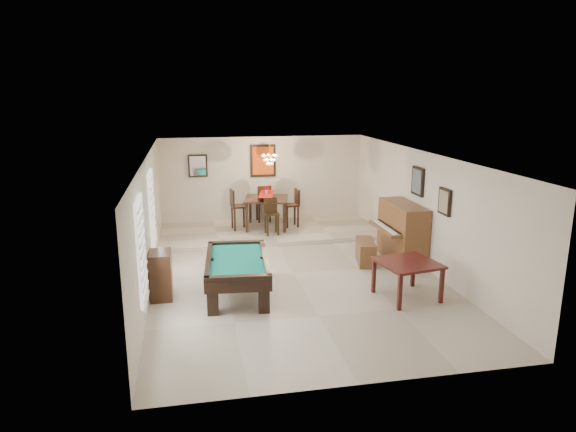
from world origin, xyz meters
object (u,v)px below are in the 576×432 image
object	(u,v)px
upright_piano	(396,233)
dining_chair_south	(272,217)
square_table	(407,280)
dining_chair_north	(263,203)
flower_vase	(266,190)
dining_table	(267,211)
piano_bench	(366,252)
dining_chair_west	(239,209)
apothecary_chest	(161,275)
chandelier	(270,156)
dining_chair_east	(291,208)
pool_table	(238,277)

from	to	relation	value
upright_piano	dining_chair_south	size ratio (longest dim) A/B	1.69
square_table	dining_chair_north	size ratio (longest dim) A/B	0.96
square_table	flower_vase	world-z (taller)	flower_vase
square_table	dining_table	xyz separation A→B (m)	(-1.93, 5.24, 0.24)
piano_bench	dining_chair_west	size ratio (longest dim) A/B	0.84
apothecary_chest	dining_chair_west	bearing A→B (deg)	65.70
upright_piano	dining_chair_north	bearing A→B (deg)	123.37
apothecary_chest	chandelier	bearing A→B (deg)	55.62
piano_bench	dining_chair_north	size ratio (longest dim) A/B	0.87
square_table	chandelier	world-z (taller)	chandelier
dining_table	dining_chair_south	world-z (taller)	dining_chair_south
apothecary_chest	flower_vase	size ratio (longest dim) A/B	4.18
apothecary_chest	dining_chair_south	world-z (taller)	dining_chair_south
square_table	dining_chair_east	xyz separation A→B (m)	(-1.23, 5.24, 0.29)
dining_chair_south	pool_table	bearing A→B (deg)	-111.09
dining_chair_east	dining_table	bearing A→B (deg)	-95.57
dining_chair_south	dining_chair_east	world-z (taller)	dining_chair_east
dining_chair_south	dining_chair_west	size ratio (longest dim) A/B	0.86
dining_table	dining_chair_east	size ratio (longest dim) A/B	1.09
apothecary_chest	flower_vase	bearing A→B (deg)	57.91
piano_bench	dining_chair_west	distance (m)	4.08
upright_piano	chandelier	world-z (taller)	chandelier
dining_chair_east	apothecary_chest	bearing A→B (deg)	-43.76
piano_bench	dining_chair_east	bearing A→B (deg)	110.05
dining_chair_east	piano_bench	bearing A→B (deg)	14.56
upright_piano	dining_chair_north	size ratio (longest dim) A/B	1.50
pool_table	dining_chair_north	xyz separation A→B (m)	(1.28, 5.23, 0.30)
dining_table	dining_chair_north	xyz separation A→B (m)	(0.02, 0.76, 0.06)
apothecary_chest	dining_chair_east	xyz separation A→B (m)	(3.42, 4.34, 0.20)
pool_table	upright_piano	size ratio (longest dim) A/B	1.33
pool_table	flower_vase	world-z (taller)	flower_vase
dining_chair_east	flower_vase	bearing A→B (deg)	-95.57
upright_piano	apothecary_chest	xyz separation A→B (m)	(-5.29, -1.22, -0.23)
pool_table	flower_vase	bearing A→B (deg)	78.76
upright_piano	apothecary_chest	distance (m)	5.44
upright_piano	apothecary_chest	bearing A→B (deg)	-167.02
upright_piano	dining_chair_west	distance (m)	4.55
dining_table	dining_chair_east	distance (m)	0.70
pool_table	square_table	xyz separation A→B (m)	(3.20, -0.77, -0.00)
flower_vase	dining_chair_east	distance (m)	0.89
apothecary_chest	dining_table	world-z (taller)	dining_table
pool_table	apothecary_chest	distance (m)	1.47
piano_bench	apothecary_chest	xyz separation A→B (m)	(-4.57, -1.21, 0.20)
flower_vase	piano_bench	bearing A→B (deg)	-59.51
upright_piano	apothecary_chest	world-z (taller)	upright_piano
dining_table	dining_chair_north	bearing A→B (deg)	88.80
pool_table	dining_table	distance (m)	4.65
flower_vase	dining_chair_north	size ratio (longest dim) A/B	0.20
dining_chair_west	chandelier	size ratio (longest dim) A/B	1.90
dining_chair_south	dining_chair_north	distance (m)	1.47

